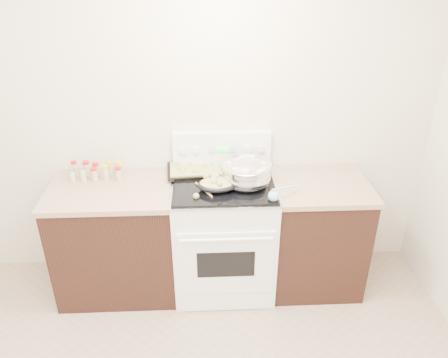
{
  "coord_description": "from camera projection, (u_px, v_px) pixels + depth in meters",
  "views": [
    {
      "loc": [
        0.22,
        -1.4,
        2.48
      ],
      "look_at": [
        0.35,
        1.37,
        1.0
      ],
      "focal_mm": 35.0,
      "sensor_mm": 36.0,
      "label": 1
    }
  ],
  "objects": [
    {
      "name": "kitchen_range",
      "position": [
        224.0,
        233.0,
        3.43
      ],
      "size": [
        0.78,
        0.73,
        1.22
      ],
      "color": "white",
      "rests_on": "ground"
    },
    {
      "name": "wooden_spoon",
      "position": [
        199.0,
        194.0,
        3.05
      ],
      "size": [
        0.14,
        0.23,
        0.04
      ],
      "color": "tan",
      "rests_on": "kitchen_range"
    },
    {
      "name": "counter_right",
      "position": [
        315.0,
        233.0,
        3.48
      ],
      "size": [
        0.73,
        0.67,
        0.92
      ],
      "color": "black",
      "rests_on": "ground"
    },
    {
      "name": "spice_jars",
      "position": [
        96.0,
        171.0,
        3.31
      ],
      "size": [
        0.39,
        0.14,
        0.12
      ],
      "color": "#BFB28C",
      "rests_on": "counter_left"
    },
    {
      "name": "baking_sheet",
      "position": [
        195.0,
        169.0,
        3.37
      ],
      "size": [
        0.45,
        0.33,
        0.06
      ],
      "color": "black",
      "rests_on": "kitchen_range"
    },
    {
      "name": "roasting_pan",
      "position": [
        218.0,
        183.0,
        3.1
      ],
      "size": [
        0.3,
        0.22,
        0.12
      ],
      "color": "black",
      "rests_on": "kitchen_range"
    },
    {
      "name": "counter_left",
      "position": [
        118.0,
        238.0,
        3.42
      ],
      "size": [
        0.93,
        0.67,
        0.92
      ],
      "color": "black",
      "rests_on": "ground"
    },
    {
      "name": "blue_ladle",
      "position": [
        275.0,
        195.0,
        2.99
      ],
      "size": [
        0.23,
        0.19,
        0.1
      ],
      "color": "#8DC1D2",
      "rests_on": "kitchen_range"
    },
    {
      "name": "room_shell",
      "position": [
        146.0,
        187.0,
        1.59
      ],
      "size": [
        4.1,
        3.6,
        2.75
      ],
      "color": "beige",
      "rests_on": "ground"
    },
    {
      "name": "mixing_bowl",
      "position": [
        246.0,
        174.0,
        3.15
      ],
      "size": [
        0.43,
        0.43,
        0.22
      ],
      "color": "silver",
      "rests_on": "kitchen_range"
    }
  ]
}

